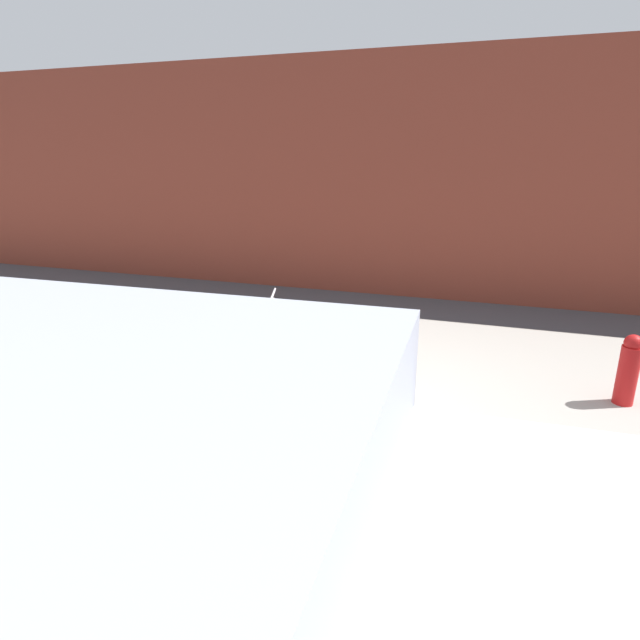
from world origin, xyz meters
TOP-DOWN VIEW (x-y plane):
  - ground_plane at (0.00, 0.00)m, footprint 80.00×80.00m
  - sidewalk_slab at (0.00, 1.75)m, footprint 36.00×3.50m
  - brick_building_wall at (0.00, 5.20)m, footprint 36.00×0.50m
  - motorcycle_red at (-0.10, 0.95)m, footprint 1.94×0.84m
  - fire_hydrant at (3.43, 0.95)m, footprint 0.22×0.22m

SIDE VIEW (x-z plane):
  - ground_plane at x=0.00m, z-range 0.00..0.00m
  - sidewalk_slab at x=0.00m, z-range 0.00..0.01m
  - motorcycle_red at x=-0.10m, z-range -0.12..0.91m
  - fire_hydrant at x=3.43m, z-range 0.00..0.84m
  - brick_building_wall at x=0.00m, z-range 0.00..4.62m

